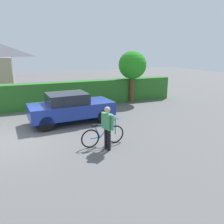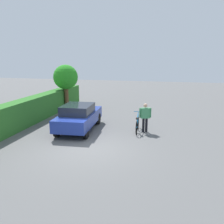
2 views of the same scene
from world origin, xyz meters
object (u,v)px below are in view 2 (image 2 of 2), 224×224
object	(u,v)px
parked_car_near	(79,117)
person_rider	(145,116)
bicycle	(137,125)
tree_kerbside	(66,78)

from	to	relation	value
parked_car_near	person_rider	size ratio (longest dim) A/B	2.59
bicycle	tree_kerbside	world-z (taller)	tree_kerbside
parked_car_near	bicycle	distance (m)	3.20
parked_car_near	person_rider	bearing A→B (deg)	-81.91
person_rider	tree_kerbside	world-z (taller)	tree_kerbside
parked_car_near	person_rider	xyz separation A→B (m)	(0.50, -3.55, 0.14)
parked_car_near	tree_kerbside	distance (m)	5.73
bicycle	tree_kerbside	xyz separation A→B (m)	(4.23, 5.95, 2.03)
bicycle	person_rider	xyz separation A→B (m)	(0.01, -0.40, 0.51)
parked_car_near	tree_kerbside	world-z (taller)	tree_kerbside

